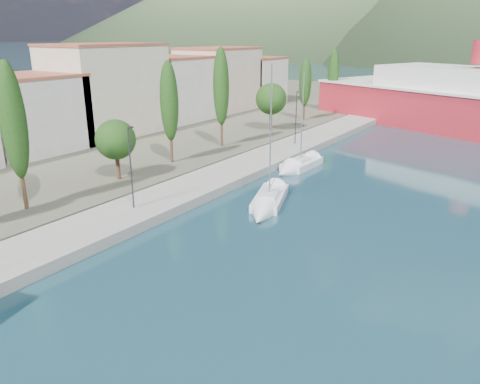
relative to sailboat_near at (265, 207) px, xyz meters
The scene contains 7 objects.
quay 9.56m from the sailboat_near, 140.60° to the left, with size 5.00×88.00×0.80m, color gray.
land_strip 48.15m from the sailboat_near, 160.51° to the left, with size 70.00×148.00×0.70m, color #565644.
town_buildings 35.20m from the sailboat_near, 150.81° to the left, with size 9.20×69.20×11.30m.
tree_row 19.77m from the sailboat_near, 137.85° to the left, with size 4.10×63.34×11.14m.
lamp_posts 9.88m from the sailboat_near, 144.07° to the right, with size 0.15×47.89×6.06m.
sailboat_near is the anchor object (origin of this frame).
sailboat_mid 11.60m from the sailboat_near, 106.99° to the left, with size 2.49×7.27×10.61m.
Camera 1 is at (15.90, -9.54, 13.17)m, focal length 35.00 mm.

